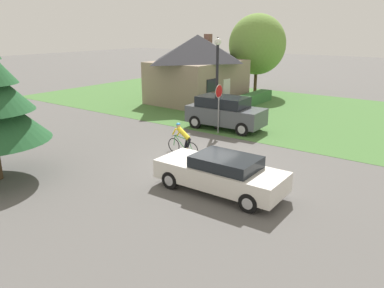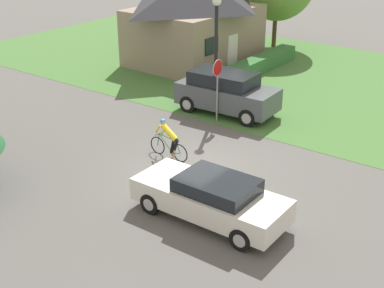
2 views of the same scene
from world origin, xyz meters
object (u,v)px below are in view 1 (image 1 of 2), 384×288
at_px(street_lamp, 217,72).
at_px(deciduous_tree_right, 257,44).
at_px(sedan_left_lane, 221,173).
at_px(cottage_house, 198,68).
at_px(parked_suv_right, 225,112).
at_px(stop_sign, 219,99).
at_px(cyclist, 183,139).

relative_size(street_lamp, deciduous_tree_right, 0.76).
bearing_deg(sedan_left_lane, deciduous_tree_right, -66.65).
xyz_separation_m(cottage_house, deciduous_tree_right, (6.12, -1.97, 1.59)).
relative_size(sedan_left_lane, parked_suv_right, 1.04).
bearing_deg(street_lamp, cottage_house, 42.58).
bearing_deg(sedan_left_lane, parked_suv_right, -60.01).
bearing_deg(stop_sign, parked_suv_right, -170.85).
bearing_deg(parked_suv_right, deciduous_tree_right, -73.61).
bearing_deg(parked_suv_right, sedan_left_lane, 117.59).
relative_size(sedan_left_lane, deciduous_tree_right, 0.69).
xyz_separation_m(sedan_left_lane, stop_sign, (6.60, 4.27, 1.20)).
distance_m(stop_sign, deciduous_tree_right, 14.04).
xyz_separation_m(sedan_left_lane, cyclist, (2.53, 3.63, 0.00)).
bearing_deg(deciduous_tree_right, street_lamp, -162.92).
xyz_separation_m(street_lamp, deciduous_tree_right, (12.41, 3.81, 0.99)).
bearing_deg(parked_suv_right, cottage_house, -46.87).
height_order(sedan_left_lane, stop_sign, stop_sign).
bearing_deg(stop_sign, cottage_house, -139.55).
distance_m(cottage_house, parked_suv_right, 8.76).
bearing_deg(sedan_left_lane, street_lamp, -56.79).
height_order(parked_suv_right, deciduous_tree_right, deciduous_tree_right).
height_order(cottage_house, cyclist, cottage_house).
height_order(cottage_house, street_lamp, street_lamp).
xyz_separation_m(cottage_house, sedan_left_lane, (-13.61, -10.64, -1.96)).
relative_size(cyclist, deciduous_tree_right, 0.26).
bearing_deg(cyclist, stop_sign, -78.74).
xyz_separation_m(sedan_left_lane, deciduous_tree_right, (19.73, 8.67, 3.54)).
distance_m(cyclist, stop_sign, 4.30).
height_order(cottage_house, sedan_left_lane, cottage_house).
bearing_deg(deciduous_tree_right, stop_sign, -161.46).
bearing_deg(street_lamp, deciduous_tree_right, 17.08).
bearing_deg(street_lamp, sedan_left_lane, -146.42).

